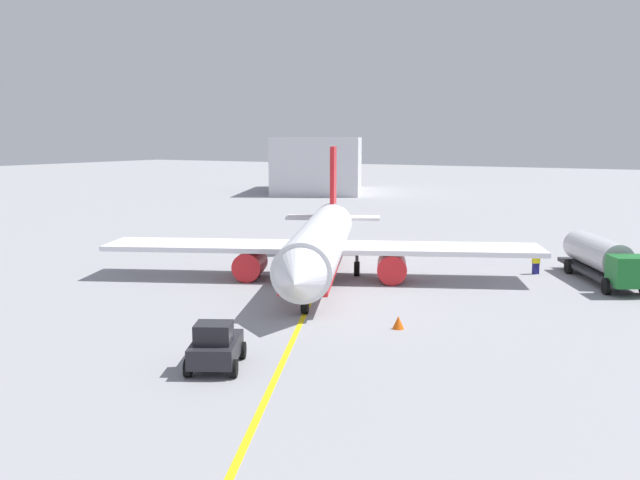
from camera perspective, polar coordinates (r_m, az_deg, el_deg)
name	(u,v)px	position (r m, az deg, el deg)	size (l,w,h in m)	color
ground_plane	(320,281)	(50.27, 0.00, -3.38)	(400.00, 400.00, 0.00)	#939399
airplane	(321,245)	(50.31, 0.05, -0.38)	(28.38, 31.15, 9.54)	white
fuel_tanker	(602,258)	(53.52, 22.30, -1.41)	(10.83, 7.56, 3.15)	#2D2D33
pushback_tug	(216,346)	(31.79, -8.64, -8.70)	(4.12, 3.61, 2.20)	#232328
refueling_worker	(536,263)	(55.05, 17.43, -1.86)	(0.63, 0.62, 1.71)	navy
safety_cone_nose	(398,322)	(38.06, 6.49, -6.78)	(0.65, 0.65, 0.72)	#F2590F
distant_hangar	(319,165)	(132.95, -0.06, 6.26)	(30.99, 25.42, 10.31)	silver
taxi_line_marking	(320,281)	(50.27, 0.00, -3.38)	(65.68, 0.30, 0.01)	yellow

